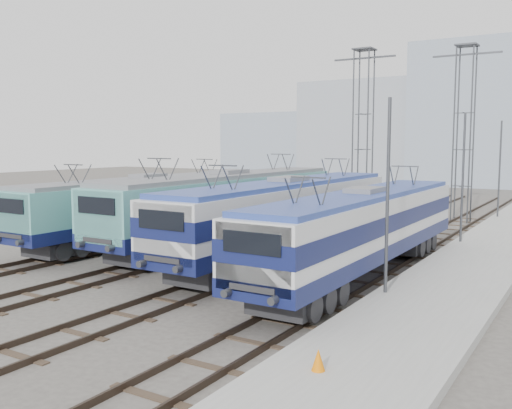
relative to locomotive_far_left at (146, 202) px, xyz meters
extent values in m
plane|color=#514C47|center=(6.75, -6.74, -2.18)|extent=(160.00, 160.00, 0.00)
cube|color=#9E9E99|center=(16.95, 1.26, -2.03)|extent=(4.00, 70.00, 0.30)
cube|color=#12184A|center=(0.00, 0.21, -0.83)|extent=(2.76, 17.41, 0.58)
cube|color=#5DAAA7|center=(0.00, 0.21, 0.33)|extent=(2.71, 17.41, 1.74)
cube|color=#5DAAA7|center=(0.00, -8.15, 0.15)|extent=(2.49, 0.68, 1.97)
cube|color=slate|center=(0.00, 0.21, 1.29)|extent=(2.49, 16.72, 0.19)
cube|color=#262628|center=(0.00, -5.59, -1.56)|extent=(2.03, 3.48, 0.65)
cube|color=#262628|center=(0.00, 6.02, -1.56)|extent=(2.03, 3.48, 0.65)
cube|color=#12184A|center=(4.50, 1.62, -0.74)|extent=(2.97, 18.79, 0.63)
cube|color=#5DAAA7|center=(4.50, 1.62, 0.51)|extent=(2.92, 18.79, 1.88)
cube|color=#5DAAA7|center=(4.50, -7.41, 0.32)|extent=(2.69, 0.73, 2.13)
cube|color=slate|center=(4.50, 1.62, 1.55)|extent=(2.69, 18.04, 0.21)
cube|color=#262628|center=(4.50, -4.64, -1.53)|extent=(2.19, 3.76, 0.70)
cube|color=#262628|center=(4.50, 7.89, -1.53)|extent=(2.19, 3.76, 0.70)
cube|color=#12184A|center=(9.00, -0.05, -0.79)|extent=(2.86, 18.08, 0.60)
cube|color=silver|center=(9.00, -0.05, 0.41)|extent=(2.81, 18.08, 1.81)
cube|color=#12184A|center=(9.00, -0.05, 0.36)|extent=(2.85, 18.10, 0.70)
cube|color=silver|center=(9.00, -8.74, 0.23)|extent=(2.59, 0.70, 2.05)
cube|color=#2A4191|center=(9.00, -0.05, 1.42)|extent=(2.59, 17.36, 0.20)
cube|color=#262628|center=(9.00, -6.08, -1.54)|extent=(2.11, 3.62, 0.68)
cube|color=#262628|center=(9.00, 5.98, -1.54)|extent=(2.11, 3.62, 0.68)
cube|color=#12184A|center=(13.50, -1.99, -0.85)|extent=(2.71, 17.12, 0.57)
cube|color=silver|center=(13.50, -1.99, 0.29)|extent=(2.66, 17.12, 1.71)
cube|color=#12184A|center=(13.50, -1.99, 0.24)|extent=(2.70, 17.14, 0.67)
cube|color=silver|center=(13.50, -10.21, 0.12)|extent=(2.45, 0.67, 1.94)
cube|color=#2A4191|center=(13.50, -1.99, 1.24)|extent=(2.45, 16.43, 0.19)
cube|color=#262628|center=(13.50, -7.69, -1.57)|extent=(2.00, 3.42, 0.64)
cube|color=#262628|center=(13.50, 3.72, -1.57)|extent=(2.00, 3.42, 0.64)
cylinder|color=#3F4247|center=(6.20, 14.71, 3.82)|extent=(0.10, 0.10, 12.00)
cylinder|color=#3F4247|center=(7.30, 14.71, 3.82)|extent=(0.10, 0.10, 12.00)
cylinder|color=#3F4247|center=(6.20, 15.81, 3.82)|extent=(0.10, 0.10, 12.00)
cylinder|color=#3F4247|center=(7.30, 15.81, 3.82)|extent=(0.10, 0.10, 12.00)
cube|color=#3F4247|center=(6.75, 15.26, 9.22)|extent=(4.50, 0.12, 0.12)
cylinder|color=#3F4247|center=(12.70, 16.71, 3.82)|extent=(0.10, 0.10, 12.00)
cylinder|color=#3F4247|center=(13.80, 16.71, 3.82)|extent=(0.10, 0.10, 12.00)
cylinder|color=#3F4247|center=(12.70, 17.81, 3.82)|extent=(0.10, 0.10, 12.00)
cylinder|color=#3F4247|center=(13.80, 17.81, 3.82)|extent=(0.10, 0.10, 12.00)
cube|color=#3F4247|center=(13.25, 17.26, 9.22)|extent=(4.50, 0.12, 0.12)
cylinder|color=#3F4247|center=(15.35, -4.74, 1.32)|extent=(0.12, 0.12, 7.00)
cylinder|color=#3F4247|center=(15.35, 7.26, 1.32)|extent=(0.12, 0.12, 7.00)
cylinder|color=#3F4247|center=(15.35, 19.26, 1.32)|extent=(0.12, 0.12, 7.00)
cone|color=orange|center=(16.31, -12.19, -1.62)|extent=(0.32, 0.32, 0.51)
cube|color=#98A0AB|center=(-7.25, 55.26, 4.82)|extent=(18.00, 12.00, 14.00)
cube|color=#919FB0|center=(10.75, 55.26, 6.82)|extent=(22.00, 14.00, 18.00)
cube|color=#919FB0|center=(-23.25, 55.26, 2.82)|extent=(14.00, 10.00, 10.00)
camera|label=1|loc=(21.64, -23.62, 3.30)|focal=40.00mm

